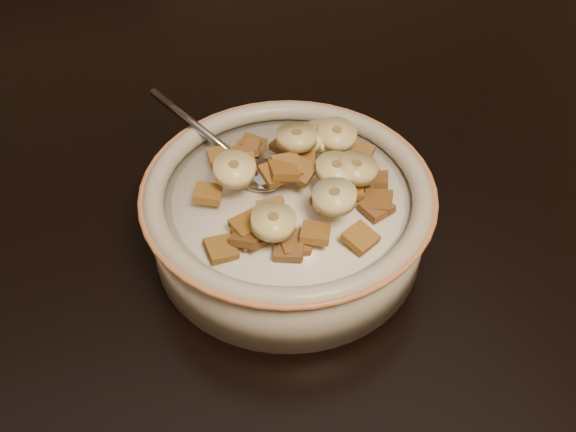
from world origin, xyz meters
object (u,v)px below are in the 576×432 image
object	(u,v)px
table	(231,180)
cereal_bowl	(288,220)
spoon	(256,172)
chair	(79,128)

from	to	relation	value
table	cereal_bowl	world-z (taller)	cereal_bowl
cereal_bowl	spoon	size ratio (longest dim) A/B	4.17
chair	spoon	bearing A→B (deg)	-65.72
cereal_bowl	chair	bearing A→B (deg)	106.82
chair	spoon	size ratio (longest dim) A/B	17.77
table	cereal_bowl	xyz separation A→B (m)	(0.02, -0.11, 0.05)
table	cereal_bowl	distance (m)	0.12
table	chair	distance (m)	0.60
table	chair	xyz separation A→B (m)	(-0.16, 0.51, -0.28)
chair	spoon	xyz separation A→B (m)	(0.17, -0.59, 0.35)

